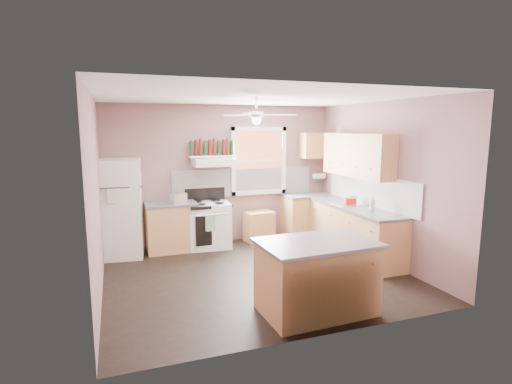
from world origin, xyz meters
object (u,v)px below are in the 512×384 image
object	(u,v)px
toaster	(178,198)
island	(316,278)
stove	(209,225)
cart	(259,227)
refrigerator	(120,208)

from	to	relation	value
toaster	island	bearing A→B (deg)	-92.40
toaster	stove	world-z (taller)	toaster
cart	island	distance (m)	3.22
stove	island	bearing A→B (deg)	-72.77
stove	cart	bearing A→B (deg)	9.60
stove	refrigerator	bearing A→B (deg)	-173.49
cart	refrigerator	bearing A→B (deg)	173.78
toaster	cart	size ratio (longest dim) A/B	0.50
toaster	cart	distance (m)	1.77
refrigerator	island	distance (m)	3.84
refrigerator	cart	size ratio (longest dim) A/B	3.10
stove	island	world-z (taller)	same
island	refrigerator	bearing A→B (deg)	123.21
toaster	refrigerator	bearing A→B (deg)	153.53
toaster	stove	size ratio (longest dim) A/B	0.33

